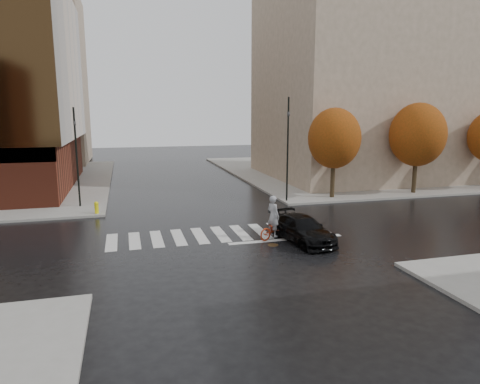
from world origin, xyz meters
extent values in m
plane|color=black|center=(0.00, 0.00, 0.00)|extent=(120.00, 120.00, 0.00)
cube|color=gray|center=(21.00, 21.00, 0.07)|extent=(30.00, 30.00, 0.15)
cube|color=silver|center=(0.00, 0.50, 0.01)|extent=(12.00, 3.00, 0.01)
cube|color=gray|center=(17.00, 17.00, 9.15)|extent=(16.00, 16.00, 18.00)
cube|color=gray|center=(-16.00, 37.00, 10.15)|extent=(14.00, 12.00, 20.00)
cylinder|color=black|center=(10.00, 7.40, 1.55)|extent=(0.32, 0.32, 2.80)
ellipsoid|color=#9C3D0F|center=(10.00, 7.40, 4.47)|extent=(3.80, 3.80, 4.37)
cylinder|color=black|center=(17.00, 7.40, 1.55)|extent=(0.32, 0.32, 2.80)
ellipsoid|color=#9C3D0F|center=(17.00, 7.40, 4.63)|extent=(4.20, 4.20, 4.83)
imported|color=black|center=(3.63, -1.80, 0.63)|extent=(2.47, 4.61, 1.27)
imported|color=#99280D|center=(2.49, -1.00, 0.52)|extent=(2.07, 1.42, 1.03)
imported|color=#94969C|center=(2.39, -1.00, 1.18)|extent=(0.77, 0.90, 2.10)
cylinder|color=black|center=(-7.69, 9.00, 3.39)|extent=(0.12, 0.12, 6.49)
imported|color=black|center=(-7.69, 9.00, 5.75)|extent=(0.20, 0.18, 0.81)
cylinder|color=black|center=(6.30, 7.10, 3.75)|extent=(0.12, 0.12, 7.19)
imported|color=black|center=(6.30, 7.10, 6.35)|extent=(0.20, 0.22, 0.90)
cylinder|color=yellow|center=(-6.50, 6.50, 0.46)|extent=(0.25, 0.25, 0.62)
sphere|color=yellow|center=(-6.50, 6.50, 0.77)|extent=(0.27, 0.27, 0.27)
cylinder|color=#4C351B|center=(2.04, -2.00, 0.01)|extent=(0.65, 0.65, 0.01)
camera|label=1|loc=(-4.70, -20.71, 6.33)|focal=32.00mm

